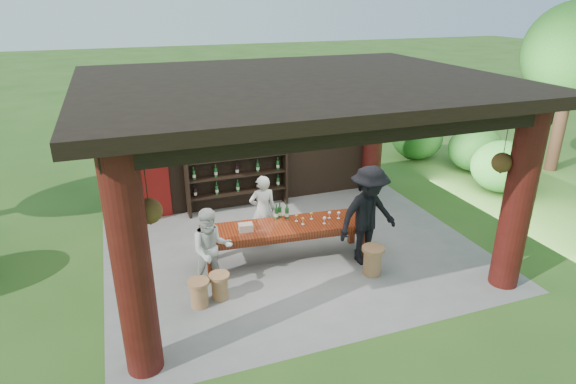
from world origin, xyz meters
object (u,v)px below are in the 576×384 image
object	(u,v)px
guest_man	(368,216)
napkin_basket	(246,227)
host	(263,211)
guest_woman	(212,250)
wine_shelf	(237,167)
tasting_table	(286,230)
stool_near_left	(220,286)
stool_far_left	(199,293)
stool_near_right	(372,260)

from	to	relation	value
guest_man	napkin_basket	bearing A→B (deg)	155.04
host	guest_woman	world-z (taller)	guest_woman
wine_shelf	guest_woman	world-z (taller)	wine_shelf
tasting_table	stool_near_left	size ratio (longest dim) A/B	7.07
wine_shelf	napkin_basket	bearing A→B (deg)	-101.09
wine_shelf	host	distance (m)	1.96
stool_far_left	host	world-z (taller)	host
stool_far_left	guest_man	size ratio (longest dim) A/B	0.25
guest_woman	tasting_table	bearing A→B (deg)	19.12
host	napkin_basket	size ratio (longest dim) A/B	5.86
wine_shelf	host	bearing A→B (deg)	-88.85
guest_woman	napkin_basket	size ratio (longest dim) A/B	5.88
stool_near_right	host	xyz separation A→B (m)	(-1.56, 1.83, 0.47)
guest_man	napkin_basket	xyz separation A→B (m)	(-2.24, 0.64, -0.17)
stool_near_right	guest_woman	distance (m)	2.98
stool_near_left	napkin_basket	world-z (taller)	napkin_basket
wine_shelf	stool_near_left	world-z (taller)	wine_shelf
stool_near_right	host	distance (m)	2.45
napkin_basket	host	bearing A→B (deg)	52.71
host	napkin_basket	bearing A→B (deg)	56.39
wine_shelf	stool_near_right	world-z (taller)	wine_shelf
wine_shelf	stool_far_left	xyz separation A→B (m)	(-1.62, -3.67, -0.83)
wine_shelf	guest_man	size ratio (longest dim) A/B	1.25
stool_near_right	guest_man	world-z (taller)	guest_man
stool_far_left	guest_woman	distance (m)	0.77
napkin_basket	tasting_table	bearing A→B (deg)	-1.65
stool_near_right	guest_woman	bearing A→B (deg)	168.88
stool_far_left	napkin_basket	size ratio (longest dim) A/B	1.87
stool_near_right	stool_far_left	xyz separation A→B (m)	(-3.22, 0.09, -0.04)
stool_near_left	guest_man	xyz separation A→B (m)	(2.96, 0.26, 0.74)
stool_near_right	stool_far_left	distance (m)	3.23
wine_shelf	host	size ratio (longest dim) A/B	1.61
tasting_table	napkin_basket	distance (m)	0.81
tasting_table	host	distance (m)	0.80
guest_woman	napkin_basket	world-z (taller)	guest_woman
stool_near_right	guest_man	bearing A→B (deg)	76.23
stool_near_right	guest_woman	size ratio (longest dim) A/B	0.36
host	guest_man	xyz separation A→B (m)	(1.68, -1.37, 0.22)
wine_shelf	stool_far_left	size ratio (longest dim) A/B	5.07
stool_near_left	host	bearing A→B (deg)	51.79
napkin_basket	stool_near_left	bearing A→B (deg)	-128.95
napkin_basket	stool_near_right	bearing A→B (deg)	-27.24
stool_far_left	guest_woman	bearing A→B (deg)	54.67
stool_near_left	wine_shelf	bearing A→B (deg)	70.70
wine_shelf	guest_woman	xyz separation A→B (m)	(-1.28, -3.20, -0.32)
host	guest_man	bearing A→B (deg)	144.35
guest_man	stool_near_right	bearing A→B (deg)	-112.88
napkin_basket	guest_man	bearing A→B (deg)	-15.85
tasting_table	guest_man	world-z (taller)	guest_man
stool_far_left	napkin_basket	xyz separation A→B (m)	(1.10, 1.00, 0.56)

